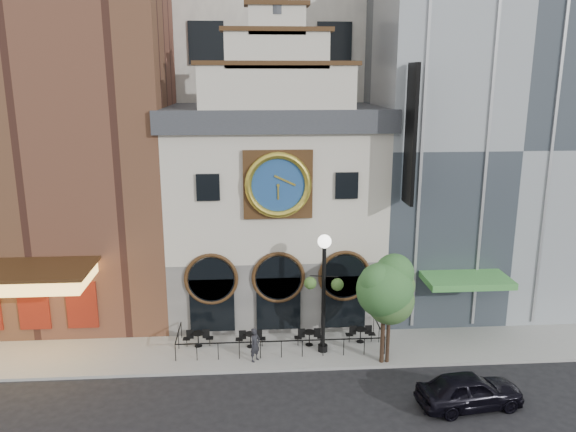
{
  "coord_description": "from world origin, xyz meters",
  "views": [
    {
      "loc": [
        -1.46,
        -24.6,
        14.0
      ],
      "look_at": [
        0.67,
        6.0,
        6.34
      ],
      "focal_mm": 35.0,
      "sensor_mm": 36.0,
      "label": 1
    }
  ],
  "objects_px": {
    "bistro_1": "(251,339)",
    "pedestrian": "(255,345)",
    "tree_left": "(391,296)",
    "lamppost": "(324,281)",
    "tree_right": "(386,285)",
    "bistro_0": "(198,338)",
    "bistro_2": "(309,337)",
    "bistro_3": "(360,334)",
    "car_right": "(470,390)"
  },
  "relations": [
    {
      "from": "bistro_2",
      "to": "bistro_3",
      "type": "height_order",
      "value": "same"
    },
    {
      "from": "bistro_0",
      "to": "lamppost",
      "type": "height_order",
      "value": "lamppost"
    },
    {
      "from": "bistro_1",
      "to": "bistro_3",
      "type": "height_order",
      "value": "same"
    },
    {
      "from": "bistro_1",
      "to": "tree_left",
      "type": "distance_m",
      "value": 7.73
    },
    {
      "from": "bistro_0",
      "to": "bistro_1",
      "type": "distance_m",
      "value": 2.77
    },
    {
      "from": "bistro_0",
      "to": "bistro_2",
      "type": "height_order",
      "value": "same"
    },
    {
      "from": "car_right",
      "to": "lamppost",
      "type": "bearing_deg",
      "value": 40.2
    },
    {
      "from": "pedestrian",
      "to": "tree_right",
      "type": "relative_size",
      "value": 0.31
    },
    {
      "from": "lamppost",
      "to": "tree_left",
      "type": "relative_size",
      "value": 1.32
    },
    {
      "from": "bistro_0",
      "to": "tree_right",
      "type": "height_order",
      "value": "tree_right"
    },
    {
      "from": "bistro_0",
      "to": "pedestrian",
      "type": "bearing_deg",
      "value": -30.52
    },
    {
      "from": "bistro_3",
      "to": "car_right",
      "type": "xyz_separation_m",
      "value": [
        3.58,
        -6.08,
        0.17
      ]
    },
    {
      "from": "bistro_0",
      "to": "bistro_3",
      "type": "height_order",
      "value": "same"
    },
    {
      "from": "car_right",
      "to": "bistro_0",
      "type": "bearing_deg",
      "value": 55.63
    },
    {
      "from": "bistro_3",
      "to": "pedestrian",
      "type": "relative_size",
      "value": 0.91
    },
    {
      "from": "bistro_0",
      "to": "pedestrian",
      "type": "xyz_separation_m",
      "value": [
        2.98,
        -1.75,
        0.4
      ]
    },
    {
      "from": "bistro_1",
      "to": "tree_left",
      "type": "height_order",
      "value": "tree_left"
    },
    {
      "from": "bistro_0",
      "to": "tree_left",
      "type": "bearing_deg",
      "value": -13.42
    },
    {
      "from": "bistro_3",
      "to": "pedestrian",
      "type": "xyz_separation_m",
      "value": [
        -5.64,
        -1.64,
        0.4
      ]
    },
    {
      "from": "bistro_2",
      "to": "bistro_3",
      "type": "distance_m",
      "value": 2.77
    },
    {
      "from": "car_right",
      "to": "bistro_3",
      "type": "bearing_deg",
      "value": 23.03
    },
    {
      "from": "bistro_0",
      "to": "bistro_1",
      "type": "xyz_separation_m",
      "value": [
        2.76,
        -0.26,
        0.0
      ]
    },
    {
      "from": "car_right",
      "to": "pedestrian",
      "type": "distance_m",
      "value": 10.24
    },
    {
      "from": "pedestrian",
      "to": "tree_left",
      "type": "relative_size",
      "value": 0.36
    },
    {
      "from": "lamppost",
      "to": "tree_right",
      "type": "height_order",
      "value": "lamppost"
    },
    {
      "from": "bistro_2",
      "to": "tree_right",
      "type": "bearing_deg",
      "value": -30.22
    },
    {
      "from": "bistro_0",
      "to": "bistro_3",
      "type": "xyz_separation_m",
      "value": [
        8.62,
        -0.11,
        0.0
      ]
    },
    {
      "from": "bistro_3",
      "to": "pedestrian",
      "type": "distance_m",
      "value": 5.89
    },
    {
      "from": "bistro_3",
      "to": "lamppost",
      "type": "bearing_deg",
      "value": -157.86
    },
    {
      "from": "bistro_2",
      "to": "pedestrian",
      "type": "relative_size",
      "value": 0.91
    },
    {
      "from": "car_right",
      "to": "tree_left",
      "type": "xyz_separation_m",
      "value": [
        -2.62,
        3.91,
        2.85
      ]
    },
    {
      "from": "pedestrian",
      "to": "lamppost",
      "type": "relative_size",
      "value": 0.28
    },
    {
      "from": "bistro_3",
      "to": "bistro_0",
      "type": "bearing_deg",
      "value": 179.26
    },
    {
      "from": "pedestrian",
      "to": "tree_left",
      "type": "bearing_deg",
      "value": -53.21
    },
    {
      "from": "bistro_1",
      "to": "tree_right",
      "type": "bearing_deg",
      "value": -17.15
    },
    {
      "from": "bistro_3",
      "to": "pedestrian",
      "type": "bearing_deg",
      "value": -163.76
    },
    {
      "from": "bistro_2",
      "to": "car_right",
      "type": "bearing_deg",
      "value": -43.03
    },
    {
      "from": "bistro_0",
      "to": "car_right",
      "type": "xyz_separation_m",
      "value": [
        12.2,
        -6.19,
        0.17
      ]
    },
    {
      "from": "car_right",
      "to": "tree_right",
      "type": "height_order",
      "value": "tree_right"
    },
    {
      "from": "bistro_2",
      "to": "pedestrian",
      "type": "bearing_deg",
      "value": -152.65
    },
    {
      "from": "bistro_0",
      "to": "lamppost",
      "type": "relative_size",
      "value": 0.25
    },
    {
      "from": "bistro_0",
      "to": "tree_right",
      "type": "bearing_deg",
      "value": -13.77
    },
    {
      "from": "bistro_3",
      "to": "car_right",
      "type": "distance_m",
      "value": 7.06
    },
    {
      "from": "car_right",
      "to": "tree_left",
      "type": "height_order",
      "value": "tree_left"
    },
    {
      "from": "bistro_1",
      "to": "pedestrian",
      "type": "height_order",
      "value": "pedestrian"
    },
    {
      "from": "tree_left",
      "to": "pedestrian",
      "type": "bearing_deg",
      "value": 175.4
    },
    {
      "from": "car_right",
      "to": "lamppost",
      "type": "relative_size",
      "value": 0.73
    },
    {
      "from": "tree_left",
      "to": "lamppost",
      "type": "bearing_deg",
      "value": 157.15
    },
    {
      "from": "bistro_0",
      "to": "bistro_2",
      "type": "distance_m",
      "value": 5.86
    },
    {
      "from": "tree_left",
      "to": "bistro_2",
      "type": "bearing_deg",
      "value": 151.56
    }
  ]
}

